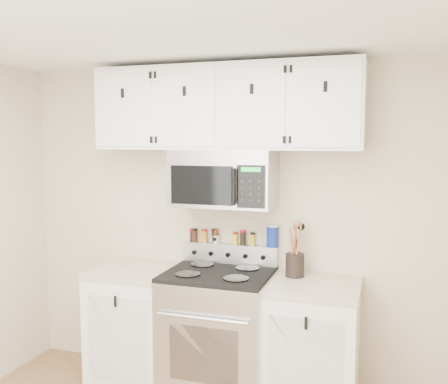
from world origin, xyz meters
name	(u,v)px	position (x,y,z in m)	size (l,w,h in m)	color
back_wall	(231,224)	(0.00, 1.75, 1.25)	(3.50, 0.01, 2.50)	#BDAC8E
ceiling	(112,4)	(0.00, 0.00, 2.50)	(3.50, 3.50, 0.01)	white
range	(219,333)	(0.00, 1.43, 0.49)	(0.76, 0.65, 1.10)	#B7B7BA
base_cabinet_left	(137,324)	(-0.69, 1.45, 0.46)	(0.64, 0.62, 0.92)	white
base_cabinet_right	(312,347)	(0.69, 1.45, 0.46)	(0.64, 0.62, 0.92)	white
microwave	(224,178)	(0.00, 1.55, 1.63)	(0.76, 0.44, 0.42)	#9E9EA3
upper_cabinets	(225,108)	(0.00, 1.58, 2.15)	(2.00, 0.35, 0.62)	white
utensil_crock	(295,263)	(0.54, 1.58, 1.02)	(0.14, 0.14, 0.40)	black
kitchen_timer	(216,239)	(-0.12, 1.71, 1.13)	(0.05, 0.04, 0.06)	silver
salt_canister	(273,236)	(0.34, 1.71, 1.19)	(0.09, 0.09, 0.17)	navy
spice_jar_0	(192,235)	(-0.32, 1.71, 1.15)	(0.04, 0.04, 0.11)	black
spice_jar_1	(194,235)	(-0.30, 1.71, 1.15)	(0.04, 0.04, 0.11)	#3C1C0E
spice_jar_2	(204,236)	(-0.21, 1.71, 1.15)	(0.05, 0.05, 0.11)	orange
spice_jar_3	(214,236)	(-0.13, 1.71, 1.16)	(0.04, 0.04, 0.11)	black
spice_jar_4	(216,236)	(-0.12, 1.71, 1.16)	(0.04, 0.04, 0.11)	#442F10
spice_jar_5	(235,238)	(0.04, 1.71, 1.15)	(0.04, 0.04, 0.10)	yellow
spice_jar_6	(243,237)	(0.11, 1.71, 1.16)	(0.05, 0.05, 0.12)	black
spice_jar_7	(253,239)	(0.18, 1.71, 1.15)	(0.04, 0.04, 0.10)	gold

